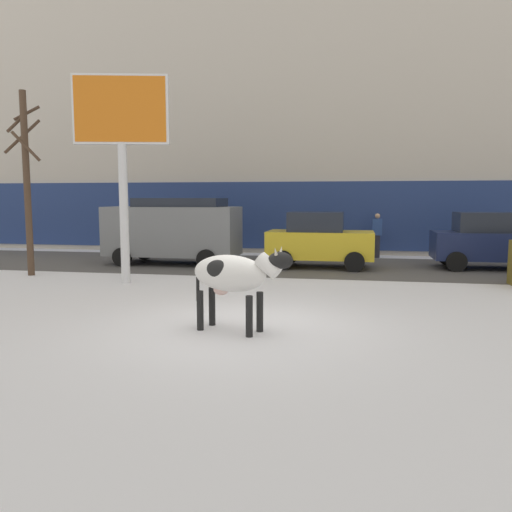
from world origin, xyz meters
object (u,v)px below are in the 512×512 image
(car_yellow_hatchback, at_px, (319,240))
(pedestrian_near_billboard, at_px, (119,232))
(car_grey_van, at_px, (174,229))
(car_navy_hatchback, at_px, (488,241))
(bare_tree_left_lot, at_px, (26,177))
(pedestrian_by_cars, at_px, (377,235))
(billboard, at_px, (121,123))
(cow_holstein, at_px, (232,275))

(car_yellow_hatchback, bearing_deg, pedestrian_near_billboard, 159.72)
(car_grey_van, xyz_separation_m, car_yellow_hatchback, (5.10, 0.02, -0.32))
(car_yellow_hatchback, height_order, car_navy_hatchback, same)
(car_grey_van, height_order, bare_tree_left_lot, bare_tree_left_lot)
(pedestrian_by_cars, relative_size, bare_tree_left_lot, 0.32)
(billboard, distance_m, bare_tree_left_lot, 3.79)
(car_navy_hatchback, bearing_deg, pedestrian_near_billboard, 169.64)
(cow_holstein, xyz_separation_m, bare_tree_left_lot, (-7.49, 5.26, 1.93))
(pedestrian_near_billboard, xyz_separation_m, pedestrian_by_cars, (10.80, 0.00, 0.00))
(cow_holstein, height_order, billboard, billboard)
(car_navy_hatchback, relative_size, pedestrian_near_billboard, 2.03)
(cow_holstein, distance_m, car_navy_hatchback, 11.25)
(car_navy_hatchback, xyz_separation_m, pedestrian_by_cars, (-3.41, 2.60, -0.05))
(billboard, xyz_separation_m, pedestrian_by_cars, (7.07, 7.38, -3.43))
(pedestrian_by_cars, xyz_separation_m, bare_tree_left_lot, (-10.50, -6.58, 2.05))
(car_grey_van, bearing_deg, pedestrian_by_cars, 24.54)
(billboard, distance_m, car_navy_hatchback, 12.00)
(billboard, xyz_separation_m, car_navy_hatchback, (10.47, 4.79, -3.39))
(car_navy_hatchback, relative_size, bare_tree_left_lot, 0.65)
(pedestrian_near_billboard, bearing_deg, pedestrian_by_cars, 0.00)
(car_grey_van, distance_m, pedestrian_by_cars, 7.86)
(car_yellow_hatchback, height_order, pedestrian_by_cars, car_yellow_hatchback)
(car_grey_van, xyz_separation_m, bare_tree_left_lot, (-3.36, -3.31, 1.69))
(pedestrian_near_billboard, bearing_deg, cow_holstein, -56.64)
(car_navy_hatchback, height_order, bare_tree_left_lot, bare_tree_left_lot)
(cow_holstein, height_order, car_grey_van, car_grey_van)
(billboard, distance_m, car_yellow_hatchback, 7.34)
(billboard, xyz_separation_m, pedestrian_near_billboard, (-3.74, 7.38, -3.43))
(car_grey_van, bearing_deg, billboard, -88.93)
(car_yellow_hatchback, bearing_deg, car_navy_hatchback, 6.70)
(car_grey_van, xyz_separation_m, car_navy_hatchback, (10.55, 0.66, -0.32))
(billboard, bearing_deg, car_grey_van, 91.07)
(car_yellow_hatchback, xyz_separation_m, car_navy_hatchback, (5.45, 0.64, 0.00))
(cow_holstein, xyz_separation_m, car_grey_van, (-4.13, 8.57, 0.24))
(billboard, bearing_deg, car_navy_hatchback, 24.55)
(cow_holstein, xyz_separation_m, car_navy_hatchback, (6.42, 9.24, -0.07))
(car_grey_van, relative_size, car_yellow_hatchback, 1.31)
(billboard, bearing_deg, bare_tree_left_lot, 166.81)
(cow_holstein, bearing_deg, pedestrian_near_billboard, 123.36)
(pedestrian_near_billboard, distance_m, pedestrian_by_cars, 10.80)
(car_grey_van, bearing_deg, cow_holstein, -64.27)
(car_navy_hatchback, bearing_deg, pedestrian_by_cars, 142.70)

